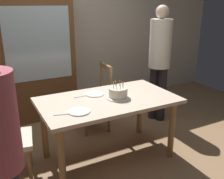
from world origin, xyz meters
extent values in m
plane|color=#93704C|center=(0.00, 0.00, 0.00)|extent=(6.40, 6.40, 0.00)
cube|color=beige|center=(0.00, 1.85, 1.30)|extent=(6.40, 0.10, 2.60)
cube|color=beige|center=(0.00, 0.00, 0.73)|extent=(1.52, 0.87, 0.04)
cylinder|color=#9E7042|center=(-0.66, -0.34, 0.35)|extent=(0.07, 0.07, 0.71)
cylinder|color=#9E7042|center=(0.66, -0.34, 0.35)|extent=(0.07, 0.07, 0.71)
cylinder|color=#9E7042|center=(-0.66, 0.34, 0.35)|extent=(0.07, 0.07, 0.71)
cylinder|color=#9E7042|center=(0.66, 0.34, 0.35)|extent=(0.07, 0.07, 0.71)
cylinder|color=silver|center=(0.11, -0.03, 0.75)|extent=(0.28, 0.28, 0.01)
cylinder|color=beige|center=(0.11, -0.03, 0.81)|extent=(0.21, 0.21, 0.11)
cylinder|color=#F2994C|center=(0.17, -0.03, 0.89)|extent=(0.01, 0.01, 0.05)
sphere|color=#FFC64C|center=(0.17, -0.03, 0.93)|extent=(0.01, 0.01, 0.01)
cylinder|color=#E54C4C|center=(0.15, 0.01, 0.89)|extent=(0.01, 0.01, 0.05)
sphere|color=#FFC64C|center=(0.15, 0.01, 0.93)|extent=(0.01, 0.01, 0.01)
cylinder|color=#F2994C|center=(0.11, 0.03, 0.89)|extent=(0.01, 0.01, 0.05)
sphere|color=#FFC64C|center=(0.11, 0.03, 0.93)|extent=(0.01, 0.01, 0.01)
cylinder|color=#66CC72|center=(0.07, 0.01, 0.89)|extent=(0.01, 0.01, 0.05)
sphere|color=#FFC64C|center=(0.07, 0.01, 0.93)|extent=(0.01, 0.01, 0.01)
cylinder|color=#4C7FE5|center=(0.05, -0.03, 0.89)|extent=(0.01, 0.01, 0.05)
sphere|color=#FFC64C|center=(0.05, -0.03, 0.93)|extent=(0.01, 0.01, 0.01)
cylinder|color=yellow|center=(0.07, -0.07, 0.89)|extent=(0.01, 0.01, 0.05)
sphere|color=#FFC64C|center=(0.07, -0.07, 0.93)|extent=(0.01, 0.01, 0.01)
cylinder|color=#4C7FE5|center=(0.11, -0.09, 0.89)|extent=(0.01, 0.01, 0.05)
sphere|color=#FFC64C|center=(0.11, -0.09, 0.93)|extent=(0.01, 0.01, 0.01)
cylinder|color=#E54C4C|center=(0.15, -0.07, 0.89)|extent=(0.01, 0.01, 0.05)
sphere|color=#FFC64C|center=(0.15, -0.07, 0.93)|extent=(0.01, 0.01, 0.01)
cylinder|color=white|center=(-0.42, -0.20, 0.75)|extent=(0.22, 0.22, 0.01)
cylinder|color=white|center=(-0.08, 0.20, 0.75)|extent=(0.22, 0.22, 0.01)
cube|color=silver|center=(-0.58, -0.18, 0.75)|extent=(0.18, 0.06, 0.01)
cube|color=silver|center=(-0.24, 0.20, 0.75)|extent=(0.18, 0.03, 0.01)
cube|color=#9E7042|center=(0.14, 0.76, 0.45)|extent=(0.47, 0.47, 0.05)
cylinder|color=#9E7042|center=(-0.01, 0.94, 0.21)|extent=(0.04, 0.04, 0.42)
cylinder|color=#9E7042|center=(-0.04, 0.60, 0.21)|extent=(0.04, 0.04, 0.42)
cylinder|color=#9E7042|center=(0.33, 0.91, 0.21)|extent=(0.04, 0.04, 0.42)
cylinder|color=#9E7042|center=(0.30, 0.57, 0.21)|extent=(0.04, 0.04, 0.42)
cylinder|color=#9E7042|center=(0.36, 0.92, 0.70)|extent=(0.04, 0.04, 0.50)
cylinder|color=#9E7042|center=(0.33, 0.56, 0.70)|extent=(0.04, 0.04, 0.50)
cube|color=#9E7042|center=(0.34, 0.74, 0.92)|extent=(0.07, 0.40, 0.06)
cube|color=beige|center=(-1.06, 0.10, 0.45)|extent=(0.51, 0.51, 0.05)
cylinder|color=#9E7042|center=(-0.93, -0.10, 0.21)|extent=(0.04, 0.04, 0.42)
cylinder|color=#9E7042|center=(-0.87, 0.24, 0.21)|extent=(0.04, 0.04, 0.42)
cylinder|color=#262328|center=(1.14, 0.66, 0.42)|extent=(0.14, 0.14, 0.84)
cylinder|color=#262328|center=(1.20, 0.55, 0.42)|extent=(0.14, 0.14, 0.84)
cylinder|color=silver|center=(1.17, 0.61, 1.19)|extent=(0.32, 0.32, 0.70)
sphere|color=beige|center=(1.17, 0.61, 1.64)|extent=(0.19, 0.19, 0.19)
cube|color=brown|center=(-0.43, 1.56, 0.95)|extent=(1.10, 0.44, 1.90)
cube|color=silver|center=(-0.43, 1.34, 1.20)|extent=(0.94, 0.01, 1.04)
camera|label=1|loc=(-1.21, -2.40, 1.77)|focal=41.35mm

